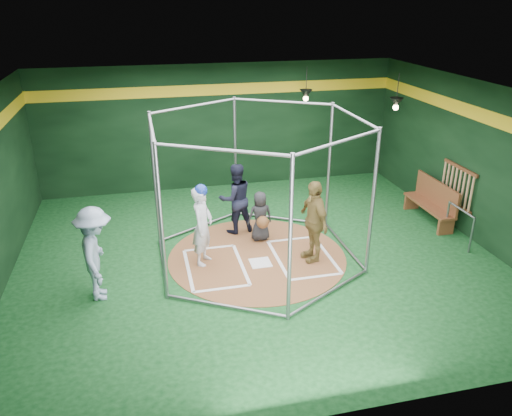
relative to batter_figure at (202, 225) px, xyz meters
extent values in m
cube|color=#0D3A15|center=(1.14, -0.02, -0.89)|extent=(10.00, 9.00, 0.02)
cube|color=black|center=(1.14, -0.02, 2.62)|extent=(10.00, 9.00, 0.02)
cube|color=black|center=(1.14, 4.48, 0.87)|extent=(10.00, 0.10, 3.50)
cube|color=black|center=(1.14, -4.52, 0.87)|extent=(10.00, 0.10, 3.50)
cube|color=black|center=(6.14, -0.02, 0.87)|extent=(0.10, 9.00, 3.50)
cube|color=yellow|center=(1.14, 4.45, 1.92)|extent=(10.00, 0.01, 0.30)
cube|color=yellow|center=(6.11, -0.02, 1.92)|extent=(0.01, 9.00, 0.30)
cylinder|color=brown|center=(1.14, -0.02, -0.87)|extent=(3.80, 3.80, 0.01)
cube|color=white|center=(1.14, -0.32, -0.86)|extent=(0.43, 0.43, 0.01)
cube|color=white|center=(0.19, 0.58, -0.86)|extent=(1.10, 0.07, 0.01)
cube|color=white|center=(0.19, -1.12, -0.86)|extent=(1.10, 0.07, 0.01)
cube|color=white|center=(-0.36, -0.27, -0.86)|extent=(0.07, 1.70, 0.01)
cube|color=white|center=(0.74, -0.27, -0.86)|extent=(0.07, 1.70, 0.01)
cube|color=white|center=(2.09, 0.58, -0.86)|extent=(1.10, 0.07, 0.01)
cube|color=white|center=(2.09, -1.12, -0.86)|extent=(1.10, 0.07, 0.01)
cube|color=white|center=(1.54, -0.27, -0.86)|extent=(0.07, 1.70, 0.01)
cube|color=white|center=(2.64, -0.27, -0.86)|extent=(0.07, 1.70, 0.01)
cylinder|color=gray|center=(3.13, 1.13, 0.62)|extent=(0.07, 0.07, 3.00)
cylinder|color=gray|center=(1.14, 2.28, 0.62)|extent=(0.07, 0.07, 3.00)
cylinder|color=gray|center=(-0.85, 1.13, 0.62)|extent=(0.07, 0.07, 3.00)
cylinder|color=gray|center=(-0.85, -1.17, 0.62)|extent=(0.07, 0.07, 3.00)
cylinder|color=gray|center=(1.14, -2.32, 0.62)|extent=(0.07, 0.07, 3.00)
cylinder|color=gray|center=(3.13, -1.17, 0.62)|extent=(0.07, 0.07, 3.00)
cylinder|color=gray|center=(2.14, 1.71, 2.07)|extent=(2.02, 1.20, 0.06)
cylinder|color=gray|center=(2.14, 1.71, -0.83)|extent=(2.02, 1.20, 0.06)
cylinder|color=gray|center=(0.15, 1.71, 2.07)|extent=(2.02, 1.20, 0.06)
cylinder|color=gray|center=(0.15, 1.71, -0.83)|extent=(2.02, 1.20, 0.06)
cylinder|color=gray|center=(-0.85, -0.02, 2.07)|extent=(0.06, 2.30, 0.06)
cylinder|color=gray|center=(-0.85, -0.02, -0.83)|extent=(0.06, 2.30, 0.06)
cylinder|color=gray|center=(0.15, -1.74, 2.07)|extent=(2.02, 1.20, 0.06)
cylinder|color=gray|center=(0.15, -1.74, -0.83)|extent=(2.02, 1.20, 0.06)
cylinder|color=gray|center=(2.14, -1.74, 2.07)|extent=(2.02, 1.20, 0.06)
cylinder|color=gray|center=(2.14, -1.74, -0.83)|extent=(2.02, 1.20, 0.06)
cylinder|color=gray|center=(3.13, -0.02, 2.07)|extent=(0.06, 2.30, 0.06)
cylinder|color=gray|center=(3.13, -0.02, -0.83)|extent=(0.06, 2.30, 0.06)
cube|color=brown|center=(6.08, 0.38, 0.62)|extent=(0.05, 1.25, 0.08)
cube|color=brown|center=(6.08, 0.38, -0.28)|extent=(0.05, 1.25, 0.08)
cylinder|color=tan|center=(6.06, -0.17, 0.17)|extent=(0.06, 0.06, 0.85)
cylinder|color=tan|center=(6.06, -0.01, 0.17)|extent=(0.06, 0.06, 0.85)
cylinder|color=tan|center=(6.06, 0.15, 0.17)|extent=(0.06, 0.06, 0.85)
cylinder|color=tan|center=(6.06, 0.30, 0.17)|extent=(0.06, 0.06, 0.85)
cylinder|color=tan|center=(6.06, 0.46, 0.17)|extent=(0.06, 0.06, 0.85)
cylinder|color=tan|center=(6.06, 0.62, 0.17)|extent=(0.06, 0.06, 0.85)
cylinder|color=tan|center=(6.06, 0.78, 0.17)|extent=(0.06, 0.06, 0.85)
cylinder|color=tan|center=(6.06, 0.93, 0.17)|extent=(0.06, 0.06, 0.85)
cone|color=black|center=(3.34, 3.58, 1.87)|extent=(0.34, 0.34, 0.22)
sphere|color=#FFD899|center=(3.34, 3.58, 1.74)|extent=(0.14, 0.14, 0.14)
cylinder|color=black|center=(3.34, 3.58, 2.22)|extent=(0.02, 0.02, 0.70)
cone|color=black|center=(5.14, 1.98, 1.87)|extent=(0.34, 0.34, 0.22)
sphere|color=#FFD899|center=(5.14, 1.98, 1.74)|extent=(0.14, 0.14, 0.14)
cylinder|color=black|center=(5.14, 1.98, 2.22)|extent=(0.02, 0.02, 0.70)
imported|color=silver|center=(0.00, 0.00, -0.03)|extent=(0.64, 0.73, 1.67)
sphere|color=#153096|center=(0.00, 0.00, 0.74)|extent=(0.26, 0.26, 0.26)
imported|color=#A58B46|center=(2.26, -0.37, 0.01)|extent=(0.57, 1.08, 1.75)
imported|color=black|center=(1.40, 0.77, -0.29)|extent=(0.59, 0.40, 1.15)
sphere|color=brown|center=(1.40, 0.52, -0.33)|extent=(0.28, 0.28, 0.28)
imported|color=black|center=(0.95, 1.31, -0.03)|extent=(0.91, 0.77, 1.67)
imported|color=#93A8C2|center=(-2.03, -0.83, 0.01)|extent=(0.70, 1.18, 1.79)
cube|color=brown|center=(5.69, 0.82, -0.47)|extent=(0.41, 1.76, 0.06)
cube|color=brown|center=(5.86, 0.82, -0.14)|extent=(0.06, 1.76, 0.59)
cube|color=brown|center=(5.69, 0.04, -0.68)|extent=(0.39, 0.08, 0.39)
cube|color=brown|center=(5.69, 1.60, -0.68)|extent=(0.39, 0.08, 0.39)
cylinder|color=slate|center=(5.69, -0.88, -0.46)|extent=(0.05, 0.05, 0.83)
cylinder|color=slate|center=(5.69, 0.04, -0.46)|extent=(0.05, 0.05, 0.83)
cylinder|color=slate|center=(5.69, -0.42, -0.06)|extent=(0.05, 0.93, 0.05)
camera|label=1|loc=(-1.05, -9.19, 4.30)|focal=35.00mm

